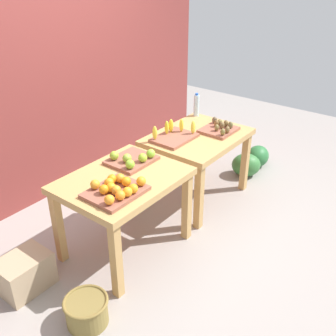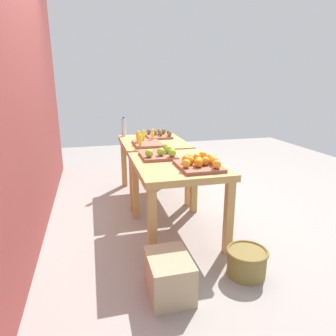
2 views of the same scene
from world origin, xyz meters
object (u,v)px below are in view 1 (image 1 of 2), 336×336
object	(u,v)px
display_table_left	(123,188)
watermelon_pile	(251,161)
cardboard_produce_box	(25,273)
water_bottle	(196,105)
display_table_right	(197,144)
kiwi_bin	(220,128)
wicker_basket	(87,311)
banana_crate	(174,135)
orange_bin	(116,189)
apple_bin	(132,159)

from	to	relation	value
display_table_left	watermelon_pile	xyz separation A→B (m)	(2.02, -0.22, -0.50)
cardboard_produce_box	water_bottle	bearing A→B (deg)	0.50
display_table_right	display_table_left	bearing A→B (deg)	180.00
kiwi_bin	wicker_basket	bearing A→B (deg)	-174.10
display_table_right	banana_crate	size ratio (longest dim) A/B	2.36
banana_crate	display_table_right	bearing A→B (deg)	-30.22
banana_crate	wicker_basket	world-z (taller)	banana_crate
watermelon_pile	display_table_left	bearing A→B (deg)	173.89
wicker_basket	cardboard_produce_box	size ratio (longest dim) A/B	0.82
orange_bin	kiwi_bin	world-z (taller)	orange_bin
water_bottle	wicker_basket	size ratio (longest dim) A/B	0.81
kiwi_bin	cardboard_produce_box	xyz separation A→B (m)	(-2.19, 0.43, -0.63)
banana_crate	cardboard_produce_box	distance (m)	1.87
apple_bin	wicker_basket	world-z (taller)	apple_bin
display_table_right	watermelon_pile	xyz separation A→B (m)	(0.90, -0.22, -0.50)
banana_crate	watermelon_pile	xyz separation A→B (m)	(1.13, -0.35, -0.64)
apple_bin	cardboard_produce_box	world-z (taller)	apple_bin
wicker_basket	cardboard_produce_box	bearing A→B (deg)	95.51
kiwi_bin	watermelon_pile	world-z (taller)	kiwi_bin
display_table_right	watermelon_pile	world-z (taller)	display_table_right
kiwi_bin	wicker_basket	distance (m)	2.24
display_table_right	cardboard_produce_box	bearing A→B (deg)	171.37
apple_bin	watermelon_pile	world-z (taller)	apple_bin
banana_crate	watermelon_pile	bearing A→B (deg)	-17.16
display_table_right	wicker_basket	size ratio (longest dim) A/B	3.17
display_table_right	wicker_basket	world-z (taller)	display_table_right
wicker_basket	water_bottle	bearing A→B (deg)	15.90
water_bottle	cardboard_produce_box	distance (m)	2.52
display_table_left	orange_bin	world-z (taller)	orange_bin
kiwi_bin	cardboard_produce_box	world-z (taller)	kiwi_bin
wicker_basket	cardboard_produce_box	distance (m)	0.65
watermelon_pile	orange_bin	bearing A→B (deg)	178.20
display_table_right	orange_bin	distance (m)	1.36
display_table_left	orange_bin	xyz separation A→B (m)	(-0.22, -0.15, 0.15)
watermelon_pile	apple_bin	bearing A→B (deg)	169.66
kiwi_bin	watermelon_pile	distance (m)	0.94
orange_bin	cardboard_produce_box	size ratio (longest dim) A/B	1.12
watermelon_pile	banana_crate	bearing A→B (deg)	162.84
kiwi_bin	display_table_left	bearing A→B (deg)	174.43
watermelon_pile	cardboard_produce_box	size ratio (longest dim) A/B	1.73
display_table_right	water_bottle	distance (m)	0.60
kiwi_bin	water_bottle	distance (m)	0.51
orange_bin	cardboard_produce_box	distance (m)	1.01
water_bottle	apple_bin	bearing A→B (deg)	-170.90
wicker_basket	watermelon_pile	bearing A→B (deg)	2.72
orange_bin	banana_crate	size ratio (longest dim) A/B	1.02
kiwi_bin	watermelon_pile	bearing A→B (deg)	-7.14
display_table_left	kiwi_bin	size ratio (longest dim) A/B	2.89
display_table_left	wicker_basket	world-z (taller)	display_table_left
water_bottle	watermelon_pile	distance (m)	1.02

